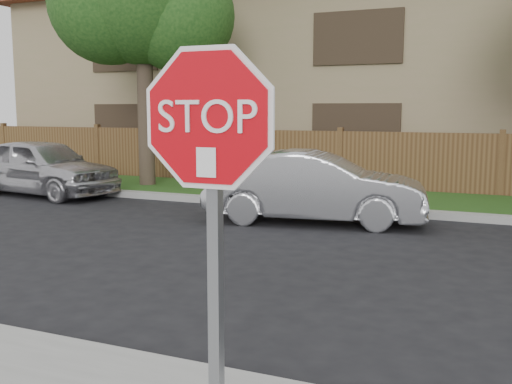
% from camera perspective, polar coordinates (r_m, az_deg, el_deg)
% --- Properties ---
extents(far_curb, '(70.00, 0.30, 0.15)m').
position_cam_1_polar(far_curb, '(12.50, 21.74, -2.39)').
color(far_curb, gray).
rests_on(far_curb, ground).
extents(grass_strip, '(70.00, 3.00, 0.12)m').
position_cam_1_polar(grass_strip, '(14.13, 21.97, -1.33)').
color(grass_strip, '#1E4714').
rests_on(grass_strip, ground).
extents(fence, '(70.00, 0.12, 1.60)m').
position_cam_1_polar(fence, '(15.63, 22.29, 2.23)').
color(fence, '#4D321B').
rests_on(fence, ground).
extents(apartment_building, '(35.20, 9.20, 7.20)m').
position_cam_1_polar(apartment_building, '(21.21, 23.08, 10.93)').
color(apartment_building, '#8D7F58').
rests_on(apartment_building, ground).
extents(stop_sign, '(1.01, 0.13, 2.55)m').
position_cam_1_polar(stop_sign, '(3.06, -4.35, 1.02)').
color(stop_sign, gray).
rests_on(stop_sign, sidewalk_near).
extents(sedan_far_left, '(4.48, 2.31, 1.46)m').
position_cam_1_polar(sedan_far_left, '(16.15, -19.63, 2.28)').
color(sedan_far_left, silver).
rests_on(sedan_far_left, ground).
extents(sedan_left, '(4.39, 2.13, 1.39)m').
position_cam_1_polar(sedan_left, '(11.58, 5.68, 0.45)').
color(sedan_left, '#ACACB0').
rests_on(sedan_left, ground).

